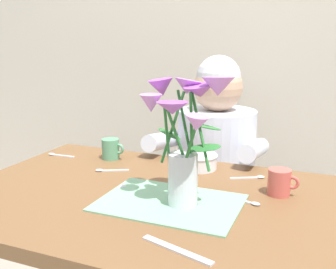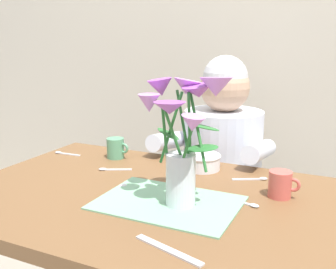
{
  "view_description": "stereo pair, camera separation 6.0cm",
  "coord_description": "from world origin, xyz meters",
  "px_view_note": "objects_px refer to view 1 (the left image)",
  "views": [
    {
      "loc": [
        0.48,
        -1.02,
        1.2
      ],
      "look_at": [
        0.04,
        0.05,
        0.92
      ],
      "focal_mm": 42.28,
      "sensor_mm": 36.0,
      "label": 1
    },
    {
      "loc": [
        0.53,
        -0.99,
        1.2
      ],
      "look_at": [
        0.04,
        0.05,
        0.92
      ],
      "focal_mm": 42.28,
      "sensor_mm": 36.0,
      "label": 2
    }
  ],
  "objects_px": {
    "tea_cup": "(280,182)",
    "coffee_cup": "(111,149)",
    "seated_person": "(215,184)",
    "ceramic_bowl": "(199,160)",
    "flower_vase": "(185,128)",
    "dinner_knife": "(177,250)"
  },
  "relations": [
    {
      "from": "tea_cup",
      "to": "coffee_cup",
      "type": "xyz_separation_m",
      "value": [
        -0.66,
        0.13,
        0.0
      ]
    },
    {
      "from": "seated_person",
      "to": "ceramic_bowl",
      "type": "height_order",
      "value": "seated_person"
    },
    {
      "from": "flower_vase",
      "to": "tea_cup",
      "type": "distance_m",
      "value": 0.35
    },
    {
      "from": "flower_vase",
      "to": "dinner_knife",
      "type": "height_order",
      "value": "flower_vase"
    },
    {
      "from": "coffee_cup",
      "to": "seated_person",
      "type": "bearing_deg",
      "value": 45.69
    },
    {
      "from": "flower_vase",
      "to": "coffee_cup",
      "type": "distance_m",
      "value": 0.55
    },
    {
      "from": "flower_vase",
      "to": "coffee_cup",
      "type": "relative_size",
      "value": 3.94
    },
    {
      "from": "flower_vase",
      "to": "seated_person",
      "type": "bearing_deg",
      "value": 97.79
    },
    {
      "from": "flower_vase",
      "to": "ceramic_bowl",
      "type": "xyz_separation_m",
      "value": [
        -0.06,
        0.32,
        -0.19
      ]
    },
    {
      "from": "seated_person",
      "to": "ceramic_bowl",
      "type": "bearing_deg",
      "value": -90.07
    },
    {
      "from": "dinner_knife",
      "to": "tea_cup",
      "type": "distance_m",
      "value": 0.46
    },
    {
      "from": "flower_vase",
      "to": "coffee_cup",
      "type": "bearing_deg",
      "value": 143.87
    },
    {
      "from": "tea_cup",
      "to": "ceramic_bowl",
      "type": "bearing_deg",
      "value": 154.21
    },
    {
      "from": "seated_person",
      "to": "flower_vase",
      "type": "relative_size",
      "value": 3.1
    },
    {
      "from": "seated_person",
      "to": "tea_cup",
      "type": "xyz_separation_m",
      "value": [
        0.33,
        -0.47,
        0.22
      ]
    },
    {
      "from": "ceramic_bowl",
      "to": "seated_person",
      "type": "bearing_deg",
      "value": 94.33
    },
    {
      "from": "tea_cup",
      "to": "coffee_cup",
      "type": "distance_m",
      "value": 0.67
    },
    {
      "from": "seated_person",
      "to": "dinner_knife",
      "type": "xyz_separation_m",
      "value": [
        0.16,
        -0.89,
        0.18
      ]
    },
    {
      "from": "seated_person",
      "to": "dinner_knife",
      "type": "distance_m",
      "value": 0.92
    },
    {
      "from": "dinner_knife",
      "to": "ceramic_bowl",
      "type": "bearing_deg",
      "value": 119.68
    },
    {
      "from": "ceramic_bowl",
      "to": "dinner_knife",
      "type": "distance_m",
      "value": 0.59
    },
    {
      "from": "seated_person",
      "to": "tea_cup",
      "type": "relative_size",
      "value": 12.2
    }
  ]
}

